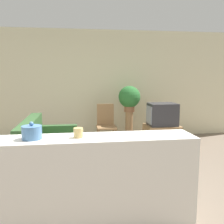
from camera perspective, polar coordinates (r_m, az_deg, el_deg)
ground_plane at (r=3.29m, az=-5.84°, el=-20.57°), size 14.00×14.00×0.00m
wall_back at (r=6.31m, az=-7.33°, el=6.16°), size 9.00×0.06×2.70m
couch at (r=4.53m, az=-14.32°, el=-8.60°), size 0.90×1.68×0.84m
tv_stand at (r=5.70m, az=11.30°, el=-5.39°), size 0.74×0.57×0.49m
television at (r=5.61m, az=11.39°, el=-0.51°), size 0.61×0.47×0.49m
wooden_chair at (r=5.80m, az=-1.39°, el=-2.48°), size 0.44×0.44×0.93m
plant_stand at (r=5.99m, az=3.92°, el=-3.39°), size 0.18×0.18×0.73m
potted_plant at (r=5.89m, az=3.99°, el=3.32°), size 0.51×0.51×0.61m
foreground_counter at (r=2.74m, az=-5.65°, el=-15.56°), size 2.26×0.44×0.96m
decorative_bowl at (r=2.60m, az=-17.86°, el=-4.45°), size 0.20×0.20×0.18m
candle_jar at (r=2.57m, az=-7.72°, el=-4.70°), size 0.10×0.10×0.10m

